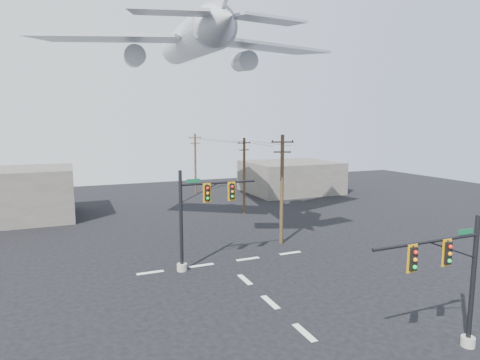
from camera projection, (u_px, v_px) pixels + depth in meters
name	position (u px, v px, depth m)	size (l,w,h in m)	color
ground	(304.00, 333.00, 21.34)	(120.00, 120.00, 0.00)	black
lane_markings	(261.00, 294.00, 26.22)	(14.00, 21.20, 0.01)	silver
signal_mast_near	(454.00, 282.00, 18.99)	(6.63, 0.74, 6.71)	gray
signal_mast_far	(198.00, 217.00, 30.30)	(6.38, 0.84, 7.68)	gray
utility_pole_a	(282.00, 187.00, 36.72)	(1.92, 0.89, 10.12)	#4D3621
utility_pole_b	(244.00, 174.00, 49.39)	(1.86, 0.69, 9.44)	#4D3621
utility_pole_c	(195.00, 162.00, 64.39)	(1.97, 0.36, 9.62)	#4D3621
power_lines	(233.00, 141.00, 50.32)	(3.63, 29.99, 0.27)	black
airliner	(190.00, 42.00, 37.17)	(28.38, 30.03, 7.78)	#A9ADB5
building_right	(290.00, 177.00, 65.97)	(14.00, 12.00, 5.00)	#66615A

